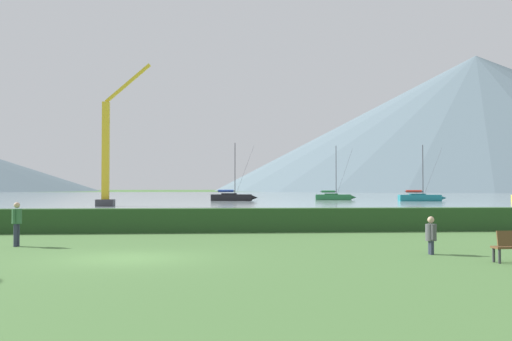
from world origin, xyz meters
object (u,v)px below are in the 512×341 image
at_px(sailboat_slip_2, 420,197).
at_px(person_seated_viewer, 431,234).
at_px(person_standing_walker, 17,220).
at_px(sailboat_slip_6, 334,197).
at_px(dock_crane, 107,160).
at_px(sailboat_slip_1, 232,197).

relative_size(sailboat_slip_2, person_seated_viewer, 7.11).
bearing_deg(person_standing_walker, sailboat_slip_6, 79.62).
height_order(person_standing_walker, dock_crane, dock_crane).
distance_m(person_standing_walker, dock_crane, 48.85).
bearing_deg(person_seated_viewer, sailboat_slip_2, 76.07).
height_order(sailboat_slip_2, person_seated_viewer, sailboat_slip_2).
relative_size(sailboat_slip_6, person_seated_viewer, 7.48).
height_order(sailboat_slip_1, person_standing_walker, sailboat_slip_1).
distance_m(person_seated_viewer, person_standing_walker, 14.93).
height_order(person_seated_viewer, person_standing_walker, person_standing_walker).
relative_size(sailboat_slip_1, person_seated_viewer, 7.55).
bearing_deg(person_standing_walker, sailboat_slip_2, 69.46).
height_order(sailboat_slip_1, dock_crane, dock_crane).
height_order(sailboat_slip_1, person_seated_viewer, sailboat_slip_1).
xyz_separation_m(sailboat_slip_1, sailboat_slip_6, (17.66, 4.12, -0.05)).
height_order(sailboat_slip_2, dock_crane, dock_crane).
distance_m(sailboat_slip_6, person_standing_walker, 85.40).
bearing_deg(dock_crane, person_standing_walker, -85.02).
bearing_deg(dock_crane, sailboat_slip_6, 43.60).
distance_m(sailboat_slip_2, sailboat_slip_6, 15.27).
bearing_deg(person_standing_walker, sailboat_slip_1, 91.00).
xyz_separation_m(sailboat_slip_2, person_seated_viewer, (-26.52, -74.43, 0.07)).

